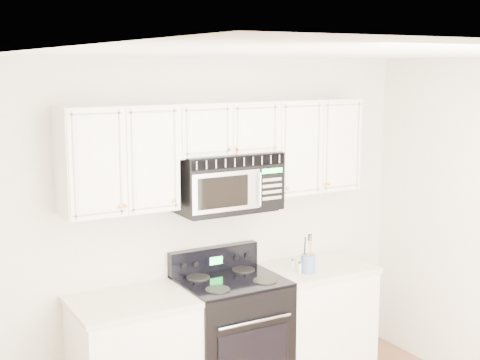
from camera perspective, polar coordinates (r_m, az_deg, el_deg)
room at (r=3.89m, az=9.68°, el=-8.94°), size 3.51×3.51×2.61m
base_cabinet_right at (r=5.72m, az=6.42°, el=-11.98°), size 0.86×0.65×0.92m
range at (r=5.28m, az=-0.78°, el=-13.12°), size 0.76×0.69×1.12m
upper_cabinets at (r=5.05m, az=-1.61°, el=2.87°), size 2.44×0.37×0.75m
microwave at (r=5.06m, az=-1.14°, el=-0.12°), size 0.79×0.45×0.44m
utensil_crock at (r=5.33m, az=5.82°, el=-7.08°), size 0.12×0.12×0.31m
shaker_salt at (r=5.42m, az=4.58°, el=-7.15°), size 0.04×0.04×0.09m
shaker_pepper at (r=5.34m, az=5.17°, el=-7.39°), size 0.04×0.04×0.10m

